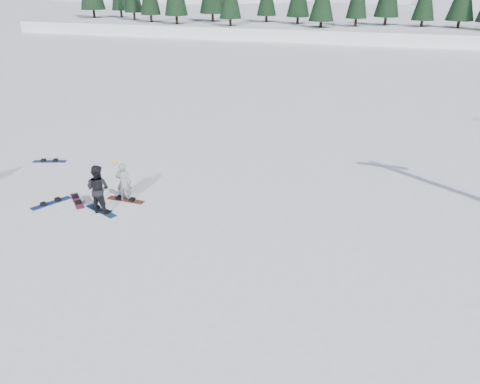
# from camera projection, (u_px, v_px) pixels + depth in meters

# --- Properties ---
(ground) EXTENTS (420.00, 420.00, 0.00)m
(ground) POSITION_uv_depth(u_px,v_px,m) (118.00, 204.00, 17.48)
(ground) COLOR white
(ground) RESTS_ON ground
(alpine_backdrop) EXTENTS (412.50, 227.00, 53.20)m
(alpine_backdrop) POSITION_uv_depth(u_px,v_px,m) (339.00, 34.00, 190.40)
(alpine_backdrop) COLOR white
(alpine_backdrop) RESTS_ON ground
(snowboarder_woman) EXTENTS (0.64, 0.53, 1.65)m
(snowboarder_woman) POSITION_uv_depth(u_px,v_px,m) (124.00, 182.00, 17.46)
(snowboarder_woman) COLOR #939398
(snowboarder_woman) RESTS_ON ground
(snowboarder_man) EXTENTS (0.90, 0.71, 1.79)m
(snowboarder_man) POSITION_uv_depth(u_px,v_px,m) (98.00, 189.00, 16.58)
(snowboarder_man) COLOR black
(snowboarder_man) RESTS_ON ground
(snowboard_woman) EXTENTS (1.51, 0.33, 0.03)m
(snowboard_woman) POSITION_uv_depth(u_px,v_px,m) (126.00, 200.00, 17.78)
(snowboard_woman) COLOR maroon
(snowboard_woman) RESTS_ON ground
(snowboard_man) EXTENTS (1.50, 0.82, 0.03)m
(snowboard_man) POSITION_uv_depth(u_px,v_px,m) (101.00, 211.00, 16.95)
(snowboard_man) COLOR #174D83
(snowboard_man) RESTS_ON ground
(snowboard_loose_b) EXTENTS (1.26, 1.26, 0.03)m
(snowboard_loose_b) POSITION_uv_depth(u_px,v_px,m) (77.00, 201.00, 17.71)
(snowboard_loose_b) COLOR #93204E
(snowboard_loose_b) RESTS_ON ground
(snowboard_loose_a) EXTENTS (0.94, 1.46, 0.03)m
(snowboard_loose_a) POSITION_uv_depth(u_px,v_px,m) (51.00, 203.00, 17.53)
(snowboard_loose_a) COLOR navy
(snowboard_loose_a) RESTS_ON ground
(snowboard_loose_c) EXTENTS (1.52, 0.70, 0.03)m
(snowboard_loose_c) POSITION_uv_depth(u_px,v_px,m) (50.00, 161.00, 21.47)
(snowboard_loose_c) COLOR navy
(snowboard_loose_c) RESTS_ON ground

